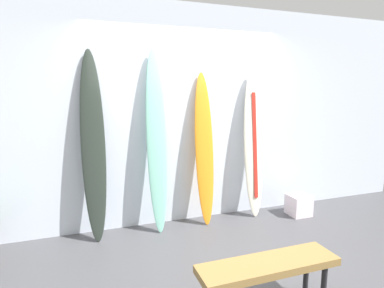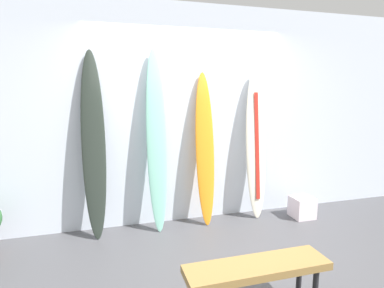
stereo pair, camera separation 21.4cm
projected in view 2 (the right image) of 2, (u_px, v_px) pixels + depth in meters
The scene contains 8 objects.
ground at pixel (219, 266), 3.11m from camera, with size 8.00×8.00×0.04m, color #47474B.
wall_back at pixel (186, 115), 4.11m from camera, with size 7.20×0.20×2.80m, color silver.
surfboard_charcoal at pixel (94, 147), 3.58m from camera, with size 0.27×0.32×2.19m.
surfboard_seafoam at pixel (157, 143), 3.77m from camera, with size 0.25×0.30×2.22m.
surfboard_sunset at pixel (205, 149), 3.98m from camera, with size 0.25×0.31×1.96m.
surfboard_ivory at pixel (256, 147), 4.19m from camera, with size 0.31×0.29×1.97m.
display_block_left at pixel (302, 207), 4.27m from camera, with size 0.28×0.28×0.28m.
bench at pixel (257, 271), 2.34m from camera, with size 1.12×0.29×0.43m.
Camera 2 is at (-1.05, -2.68, 1.70)m, focal length 29.07 mm.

